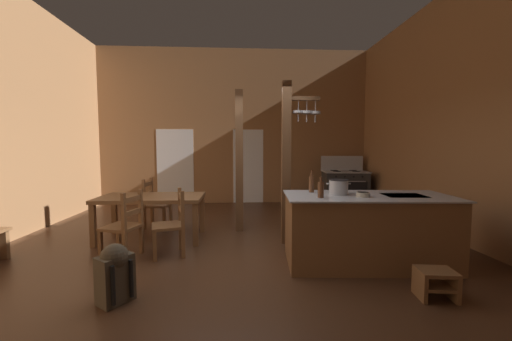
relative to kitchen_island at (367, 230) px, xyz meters
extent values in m
cube|color=#422819|center=(-1.80, 0.27, -0.51)|extent=(8.14, 9.35, 0.10)
cube|color=#93663F|center=(-1.80, 4.62, 1.66)|extent=(8.14, 0.14, 4.25)
cube|color=#93663F|center=(1.94, 0.27, 1.66)|extent=(0.14, 9.35, 4.25)
cube|color=white|center=(-3.45, 4.54, 0.56)|extent=(1.00, 0.01, 2.05)
cube|color=white|center=(-1.44, 4.54, 0.56)|extent=(0.84, 0.01, 2.05)
cube|color=brown|center=(0.00, 0.00, -0.01)|extent=(2.16, 1.04, 0.91)
cube|color=#A8AAB2|center=(0.00, 0.00, 0.45)|extent=(2.22, 1.11, 0.02)
cube|color=black|center=(0.47, -0.03, 0.46)|extent=(0.55, 0.44, 0.00)
cube|color=black|center=(0.03, 0.43, -0.41)|extent=(1.99, 0.18, 0.10)
cube|color=#2D2D2D|center=(1.11, 3.92, -0.01)|extent=(1.17, 0.86, 0.90)
cube|color=black|center=(1.07, 3.53, -0.04)|extent=(0.93, 0.10, 0.52)
cylinder|color=#A8AAB2|center=(1.07, 3.51, 0.24)|extent=(0.82, 0.10, 0.02)
cube|color=#A8AAB2|center=(1.11, 3.92, 0.45)|extent=(1.21, 0.90, 0.03)
cube|color=#A8AAB2|center=(1.14, 4.28, 0.66)|extent=(1.14, 0.15, 0.40)
cylinder|color=black|center=(1.34, 3.74, 0.47)|extent=(0.22, 0.22, 0.01)
cylinder|color=black|center=(0.85, 3.79, 0.47)|extent=(0.22, 0.22, 0.01)
cylinder|color=black|center=(1.37, 4.05, 0.47)|extent=(0.22, 0.22, 0.01)
cylinder|color=black|center=(0.88, 4.09, 0.47)|extent=(0.22, 0.22, 0.01)
cylinder|color=black|center=(1.40, 3.49, 0.36)|extent=(0.05, 0.03, 0.04)
cylinder|color=black|center=(1.18, 3.51, 0.36)|extent=(0.05, 0.03, 0.04)
cylinder|color=black|center=(0.96, 3.53, 0.36)|extent=(0.05, 0.03, 0.04)
cylinder|color=black|center=(0.74, 3.55, 0.36)|extent=(0.05, 0.03, 0.04)
cube|color=brown|center=(-0.94, 0.95, 0.84)|extent=(0.15, 0.15, 2.60)
cube|color=brown|center=(-0.71, 0.94, 1.86)|extent=(0.60, 0.11, 0.06)
cylinder|color=#A8AAB2|center=(-0.75, 0.94, 1.77)|extent=(0.01, 0.01, 0.19)
cylinder|color=#A8AAB2|center=(-0.75, 0.94, 1.65)|extent=(0.18, 0.18, 0.04)
cylinder|color=#A8AAB2|center=(-0.75, 0.94, 1.57)|extent=(0.02, 0.02, 0.14)
cylinder|color=#A8AAB2|center=(-0.62, 0.94, 1.77)|extent=(0.01, 0.01, 0.20)
cylinder|color=#A8AAB2|center=(-0.62, 0.94, 1.65)|extent=(0.20, 0.20, 0.04)
cylinder|color=#A8AAB2|center=(-0.62, 0.94, 1.57)|extent=(0.02, 0.02, 0.14)
cylinder|color=#A8AAB2|center=(-0.48, 0.93, 1.76)|extent=(0.01, 0.01, 0.20)
cylinder|color=#A8AAB2|center=(-0.48, 0.93, 1.64)|extent=(0.18, 0.18, 0.04)
cylinder|color=#A8AAB2|center=(-0.48, 0.93, 1.56)|extent=(0.02, 0.02, 0.14)
cube|color=brown|center=(-1.69, 1.71, 0.84)|extent=(0.14, 0.14, 2.60)
cube|color=brown|center=(0.32, -0.94, -0.18)|extent=(0.39, 0.32, 0.04)
cube|color=brown|center=(0.16, -0.92, -0.33)|extent=(0.08, 0.28, 0.26)
cube|color=brown|center=(0.48, -0.96, -0.33)|extent=(0.08, 0.28, 0.26)
cube|color=brown|center=(0.32, -0.94, -0.33)|extent=(0.35, 0.32, 0.03)
cube|color=brown|center=(-3.17, 1.26, 0.25)|extent=(1.71, 0.92, 0.06)
cube|color=brown|center=(-3.95, 1.66, -0.12)|extent=(0.08, 0.08, 0.68)
cube|color=brown|center=(-2.37, 1.64, -0.12)|extent=(0.08, 0.08, 0.68)
cube|color=brown|center=(-3.97, 0.88, -0.12)|extent=(0.08, 0.08, 0.68)
cube|color=brown|center=(-2.39, 0.86, -0.12)|extent=(0.08, 0.08, 0.68)
cube|color=brown|center=(-3.29, 2.07, -0.03)|extent=(0.48, 0.48, 0.04)
cube|color=brown|center=(-3.08, 2.24, -0.26)|extent=(0.05, 0.05, 0.41)
cube|color=brown|center=(-3.12, 1.86, -0.26)|extent=(0.05, 0.05, 0.41)
cube|color=brown|center=(-3.46, 2.28, 0.01)|extent=(0.05, 0.05, 0.95)
cube|color=brown|center=(-3.50, 1.90, 0.01)|extent=(0.05, 0.05, 0.95)
cube|color=brown|center=(-3.48, 2.09, 0.38)|extent=(0.07, 0.38, 0.07)
cube|color=brown|center=(-3.48, 2.09, 0.19)|extent=(0.07, 0.38, 0.07)
cube|color=brown|center=(-2.72, 0.48, -0.03)|extent=(0.55, 0.55, 0.04)
cube|color=brown|center=(-2.85, 0.25, -0.26)|extent=(0.06, 0.06, 0.41)
cube|color=brown|center=(-2.96, 0.61, -0.26)|extent=(0.06, 0.06, 0.41)
cube|color=brown|center=(-2.49, 0.35, 0.01)|extent=(0.06, 0.06, 0.95)
cube|color=brown|center=(-2.60, 0.72, 0.01)|extent=(0.06, 0.06, 0.95)
cube|color=brown|center=(-2.54, 0.54, 0.38)|extent=(0.14, 0.37, 0.07)
cube|color=brown|center=(-2.54, 0.54, 0.19)|extent=(0.14, 0.37, 0.07)
cube|color=brown|center=(-3.37, 0.45, -0.03)|extent=(0.54, 0.54, 0.04)
cube|color=brown|center=(-3.60, 0.32, -0.26)|extent=(0.06, 0.06, 0.41)
cube|color=brown|center=(-3.50, 0.68, -0.26)|extent=(0.06, 0.06, 0.41)
cube|color=brown|center=(-3.24, 0.21, 0.01)|extent=(0.06, 0.06, 0.95)
cube|color=brown|center=(-3.13, 0.58, 0.01)|extent=(0.06, 0.06, 0.95)
cube|color=brown|center=(-3.19, 0.40, 0.38)|extent=(0.14, 0.38, 0.07)
cube|color=brown|center=(-3.19, 0.40, 0.19)|extent=(0.14, 0.38, 0.07)
cube|color=#4C4233|center=(-2.95, -0.82, -0.22)|extent=(0.37, 0.39, 0.48)
cube|color=#4C4233|center=(-3.05, -0.74, -0.29)|extent=(0.18, 0.21, 0.17)
cylinder|color=black|center=(-2.91, -0.98, -0.22)|extent=(0.06, 0.06, 0.38)
cylinder|color=black|center=(-2.79, -0.82, -0.22)|extent=(0.06, 0.06, 0.38)
sphere|color=#4C4233|center=(-2.95, -0.82, 0.00)|extent=(0.38, 0.38, 0.27)
cylinder|color=#A8AAB2|center=(-0.37, 0.09, 0.56)|extent=(0.25, 0.25, 0.19)
cylinder|color=black|center=(-0.37, 0.09, 0.66)|extent=(0.26, 0.26, 0.01)
cylinder|color=#A8AAB2|center=(-0.51, 0.09, 0.61)|extent=(0.05, 0.02, 0.02)
cylinder|color=#A8AAB2|center=(-0.23, 0.09, 0.61)|extent=(0.05, 0.02, 0.02)
cylinder|color=#B2A893|center=(-0.12, -0.13, 0.49)|extent=(0.17, 0.17, 0.06)
cylinder|color=black|center=(-0.12, -0.13, 0.52)|extent=(0.14, 0.14, 0.00)
cylinder|color=#56331E|center=(-0.68, -0.16, 0.56)|extent=(0.08, 0.08, 0.19)
cylinder|color=#56331E|center=(-0.68, -0.16, 0.69)|extent=(0.03, 0.03, 0.07)
cylinder|color=#56331E|center=(-0.68, 0.29, 0.58)|extent=(0.07, 0.07, 0.23)
cylinder|color=#56331E|center=(-0.68, 0.29, 0.73)|extent=(0.03, 0.03, 0.08)
camera|label=1|loc=(-1.70, -3.81, 1.09)|focal=20.97mm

